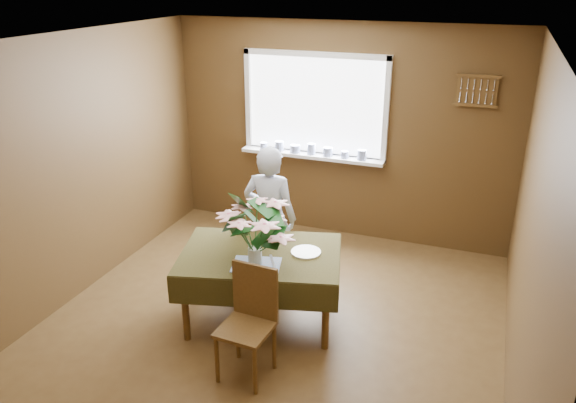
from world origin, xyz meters
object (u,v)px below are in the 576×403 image
at_px(dining_table, 260,261).
at_px(chair_far, 262,239).
at_px(chair_near, 250,317).
at_px(flower_bouquet, 254,228).
at_px(seated_woman, 270,218).

bearing_deg(dining_table, chair_far, 97.22).
height_order(dining_table, chair_far, chair_far).
height_order(chair_far, chair_near, chair_far).
distance_m(chair_far, flower_bouquet, 1.00).
bearing_deg(chair_far, seated_woman, 178.84).
distance_m(chair_far, chair_near, 1.36).
bearing_deg(seated_woman, dining_table, 101.01).
xyz_separation_m(dining_table, chair_near, (0.20, -0.68, -0.11)).
height_order(seated_woman, flower_bouquet, seated_woman).
xyz_separation_m(dining_table, flower_bouquet, (0.04, -0.20, 0.42)).
height_order(dining_table, seated_woman, seated_woman).
xyz_separation_m(chair_far, flower_bouquet, (0.28, -0.81, 0.52)).
distance_m(dining_table, flower_bouquet, 0.46).
relative_size(chair_far, seated_woman, 0.62).
xyz_separation_m(chair_near, seated_woman, (-0.36, 1.31, 0.24)).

